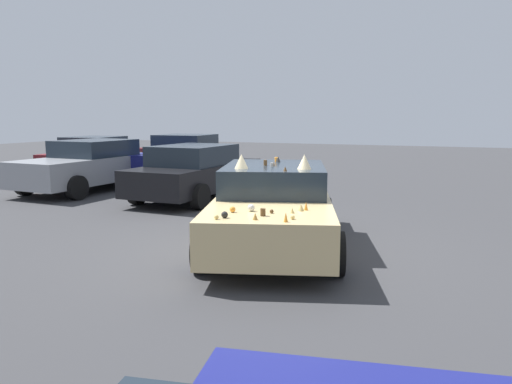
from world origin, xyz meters
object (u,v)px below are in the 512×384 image
parked_sedan_behind_left (88,165)px  parked_sedan_behind_right (196,172)px  parked_sedan_row_back_far (96,157)px  art_car_decorated (273,206)px  parked_sedan_far_left (182,158)px

parked_sedan_behind_left → parked_sedan_behind_right: bearing=90.6°
parked_sedan_row_back_far → parked_sedan_behind_left: bearing=-150.2°
art_car_decorated → parked_sedan_far_left: (6.71, 5.72, 0.07)m
art_car_decorated → parked_sedan_row_back_far: 10.82m
parked_sedan_far_left → art_car_decorated: bearing=37.2°
parked_sedan_far_left → parked_sedan_row_back_far: bearing=-84.5°
parked_sedan_far_left → parked_sedan_behind_right: 3.70m
parked_sedan_far_left → parked_sedan_row_back_far: parked_sedan_far_left is taller
art_car_decorated → parked_sedan_far_left: bearing=-157.3°
parked_sedan_far_left → parked_sedan_behind_right: bearing=33.1°
parked_sedan_far_left → parked_sedan_behind_right: parked_sedan_far_left is taller
art_car_decorated → parked_sedan_row_back_far: art_car_decorated is taller
parked_sedan_far_left → parked_sedan_behind_left: 3.20m
parked_sedan_row_back_far → art_car_decorated: bearing=-131.3°
art_car_decorated → parked_sedan_behind_right: bearing=-154.4°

